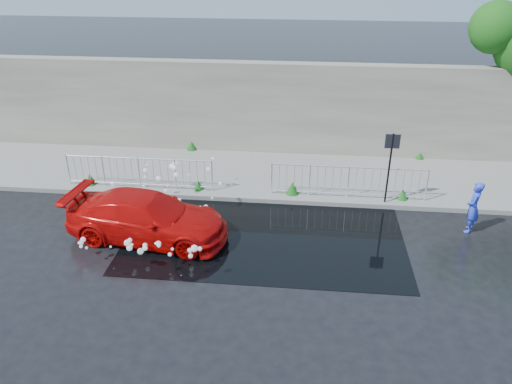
# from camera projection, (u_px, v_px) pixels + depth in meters

# --- Properties ---
(ground) EXTENTS (90.00, 90.00, 0.00)m
(ground) POSITION_uv_depth(u_px,v_px,m) (244.00, 252.00, 13.85)
(ground) COLOR black
(ground) RESTS_ON ground
(pavement) EXTENTS (30.00, 4.00, 0.15)m
(pavement) POSITION_uv_depth(u_px,v_px,m) (261.00, 174.00, 18.25)
(pavement) COLOR gray
(pavement) RESTS_ON ground
(curb) EXTENTS (30.00, 0.25, 0.16)m
(curb) POSITION_uv_depth(u_px,v_px,m) (256.00, 199.00, 16.48)
(curb) COLOR gray
(curb) RESTS_ON ground
(retaining_wall) EXTENTS (30.00, 0.60, 3.50)m
(retaining_wall) POSITION_uv_depth(u_px,v_px,m) (267.00, 108.00, 19.38)
(retaining_wall) COLOR #6D655B
(retaining_wall) RESTS_ON pavement
(puddle) EXTENTS (8.00, 5.00, 0.01)m
(puddle) POSITION_uv_depth(u_px,v_px,m) (265.00, 234.00, 14.69)
(puddle) COLOR black
(puddle) RESTS_ON ground
(sign_post) EXTENTS (0.45, 0.06, 2.50)m
(sign_post) POSITION_uv_depth(u_px,v_px,m) (391.00, 157.00, 15.44)
(sign_post) COLOR black
(sign_post) RESTS_ON ground
(railing_left) EXTENTS (5.05, 0.05, 1.10)m
(railing_left) POSITION_uv_depth(u_px,v_px,m) (139.00, 172.00, 16.86)
(railing_left) COLOR silver
(railing_left) RESTS_ON pavement
(railing_right) EXTENTS (5.05, 0.05, 1.10)m
(railing_right) POSITION_uv_depth(u_px,v_px,m) (348.00, 181.00, 16.22)
(railing_right) COLOR silver
(railing_right) RESTS_ON pavement
(weeds) EXTENTS (12.17, 3.93, 0.43)m
(weeds) POSITION_uv_depth(u_px,v_px,m) (248.00, 174.00, 17.61)
(weeds) COLOR #114114
(weeds) RESTS_ON pavement
(water_spray) EXTENTS (3.69, 5.45, 1.07)m
(water_spray) POSITION_uv_depth(u_px,v_px,m) (164.00, 210.00, 14.67)
(water_spray) COLOR white
(water_spray) RESTS_ON ground
(red_car) EXTENTS (4.83, 2.42, 1.35)m
(red_car) POSITION_uv_depth(u_px,v_px,m) (148.00, 217.00, 14.21)
(red_car) COLOR #C30907
(red_car) RESTS_ON ground
(person) EXTENTS (0.58, 0.68, 1.59)m
(person) POSITION_uv_depth(u_px,v_px,m) (473.00, 207.00, 14.50)
(person) COLOR blue
(person) RESTS_ON ground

